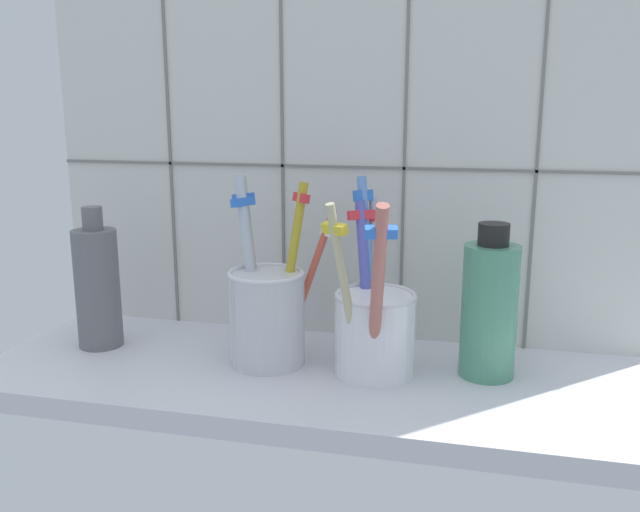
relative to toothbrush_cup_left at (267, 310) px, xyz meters
The scene contains 6 objects.
counter_slab 8.24cm from the toothbrush_cup_left, 13.85° to the right, with size 64.00×22.00×2.00cm, color silver.
tile_wall_back 19.38cm from the toothbrush_cup_left, 63.86° to the left, with size 64.00×2.20×45.00cm.
toothbrush_cup_left is the anchor object (origin of this frame).
toothbrush_cup_right 10.38cm from the toothbrush_cup_left, ahead, with size 7.90×14.01×17.87cm.
ceramic_vase 18.28cm from the toothbrush_cup_left, behind, with size 4.46×4.46×14.53cm.
soap_bottle 20.73cm from the toothbrush_cup_left, ahead, with size 5.06×5.06×14.26cm.
Camera 1 is at (14.10, -57.70, 26.74)cm, focal length 37.98 mm.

